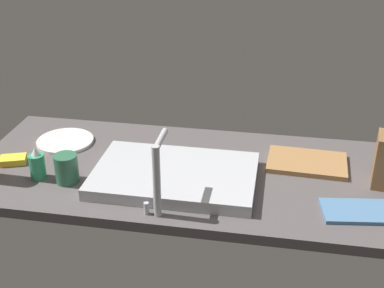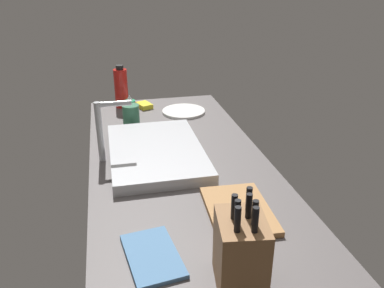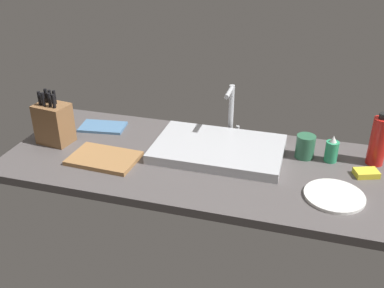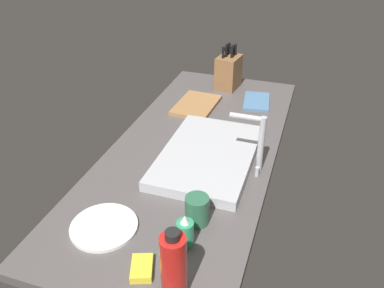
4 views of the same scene
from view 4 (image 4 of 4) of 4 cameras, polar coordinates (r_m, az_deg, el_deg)
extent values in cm
cube|color=#514C4C|center=(168.73, 0.31, -1.02)|extent=(161.07, 67.70, 3.50)
cube|color=#B7BABF|center=(159.00, 2.31, -1.71)|extent=(54.42, 35.46, 4.05)
cylinder|color=#B7BABF|center=(149.58, 9.92, -0.15)|extent=(2.40, 2.40, 23.56)
cylinder|color=#B7BABF|center=(144.98, 7.89, 3.87)|extent=(2.00, 12.42, 2.00)
cylinder|color=#B7BABF|center=(152.09, 9.35, -3.94)|extent=(1.60, 1.60, 4.00)
cube|color=brown|center=(220.30, 5.26, 10.25)|extent=(15.59, 12.74, 17.95)
cylinder|color=black|center=(220.41, 5.40, 13.57)|extent=(1.58, 1.58, 6.02)
cylinder|color=black|center=(218.84, 6.27, 13.39)|extent=(1.58, 1.58, 6.02)
cylinder|color=black|center=(218.40, 5.04, 13.41)|extent=(1.58, 1.58, 6.02)
cylinder|color=black|center=(216.64, 6.01, 13.21)|extent=(1.58, 1.58, 6.02)
cylinder|color=black|center=(215.72, 4.95, 13.18)|extent=(1.58, 1.58, 6.02)
cylinder|color=black|center=(214.64, 5.84, 13.04)|extent=(1.58, 1.58, 6.02)
cylinder|color=black|center=(213.55, 4.51, 13.00)|extent=(1.58, 1.58, 6.02)
cube|color=#9E7042|center=(201.09, 0.63, 5.65)|extent=(28.59, 19.99, 1.80)
cylinder|color=#2D9966|center=(121.79, -1.01, -12.80)|extent=(5.33, 5.33, 8.83)
cone|color=silver|center=(117.76, -1.04, -10.80)|extent=(2.93, 2.93, 2.80)
cylinder|color=red|center=(105.90, -2.67, -17.27)|extent=(6.92, 6.92, 20.08)
cylinder|color=black|center=(97.73, -2.84, -13.01)|extent=(3.81, 3.81, 2.20)
cylinder|color=white|center=(132.45, -12.57, -11.56)|extent=(21.74, 21.74, 1.20)
cube|color=teal|center=(208.34, 9.30, 6.10)|extent=(22.60, 15.54, 1.20)
cylinder|color=#2D6647|center=(128.65, 0.73, -9.50)|extent=(7.82, 7.82, 9.94)
cube|color=yellow|center=(117.99, -7.25, -17.34)|extent=(10.51, 8.71, 2.40)
camera|label=1|loc=(1.96, 58.11, 18.60)|focal=48.79mm
camera|label=2|loc=(2.69, 16.01, 26.48)|focal=37.25mm
camera|label=3|loc=(2.17, -50.94, 21.54)|focal=40.79mm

